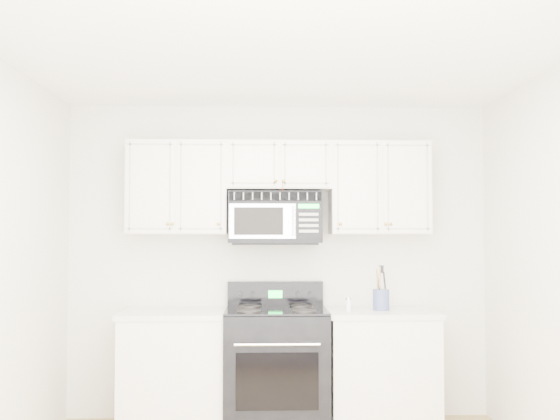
{
  "coord_description": "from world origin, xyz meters",
  "views": [
    {
      "loc": [
        -0.14,
        -3.5,
        1.51
      ],
      "look_at": [
        0.0,
        1.3,
        1.71
      ],
      "focal_mm": 40.0,
      "sensor_mm": 36.0,
      "label": 1
    }
  ],
  "objects": [
    {
      "name": "upper_cabinets",
      "position": [
        0.0,
        1.58,
        1.93
      ],
      "size": [
        2.44,
        0.37,
        0.75
      ],
      "color": "silver",
      "rests_on": "ground"
    },
    {
      "name": "shaker_pepper",
      "position": [
        0.54,
        1.36,
        0.97
      ],
      "size": [
        0.04,
        0.04,
        0.1
      ],
      "color": "silver",
      "rests_on": "base_cabinet_right"
    },
    {
      "name": "utensil_crock",
      "position": [
        0.8,
        1.42,
        1.01
      ],
      "size": [
        0.13,
        0.13,
        0.35
      ],
      "color": "#3E4B73",
      "rests_on": "base_cabinet_right"
    },
    {
      "name": "base_cabinet_right",
      "position": [
        0.8,
        1.44,
        0.43
      ],
      "size": [
        0.86,
        0.65,
        0.92
      ],
      "color": "silver",
      "rests_on": "ground"
    },
    {
      "name": "microwave",
      "position": [
        -0.03,
        1.56,
        1.66
      ],
      "size": [
        0.74,
        0.42,
        0.41
      ],
      "color": "black",
      "rests_on": "ground"
    },
    {
      "name": "room",
      "position": [
        0.0,
        0.0,
        1.3
      ],
      "size": [
        3.51,
        3.51,
        2.61
      ],
      "color": "#A48347",
      "rests_on": "ground"
    },
    {
      "name": "range",
      "position": [
        -0.03,
        1.42,
        0.48
      ],
      "size": [
        0.79,
        0.72,
        1.13
      ],
      "color": "black",
      "rests_on": "ground"
    },
    {
      "name": "shaker_salt",
      "position": [
        0.55,
        1.42,
        0.97
      ],
      "size": [
        0.04,
        0.04,
        0.1
      ],
      "color": "silver",
      "rests_on": "base_cabinet_right"
    },
    {
      "name": "base_cabinet_left",
      "position": [
        -0.8,
        1.44,
        0.43
      ],
      "size": [
        0.86,
        0.65,
        0.92
      ],
      "color": "silver",
      "rests_on": "ground"
    }
  ]
}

